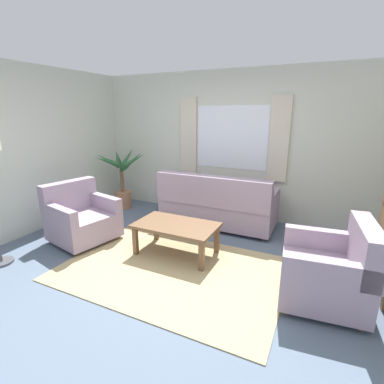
# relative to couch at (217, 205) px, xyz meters

# --- Properties ---
(ground_plane) EXTENTS (6.24, 6.24, 0.00)m
(ground_plane) POSITION_rel_couch_xyz_m (0.02, -1.57, -0.37)
(ground_plane) COLOR slate
(wall_back) EXTENTS (5.32, 0.12, 2.60)m
(wall_back) POSITION_rel_couch_xyz_m (0.02, 0.69, 0.93)
(wall_back) COLOR beige
(wall_back) RESTS_ON ground_plane
(wall_left) EXTENTS (0.12, 4.40, 2.60)m
(wall_left) POSITION_rel_couch_xyz_m (-2.64, -1.57, 0.93)
(wall_left) COLOR beige
(wall_left) RESTS_ON ground_plane
(window_with_curtains) EXTENTS (1.98, 0.07, 1.40)m
(window_with_curtains) POSITION_rel_couch_xyz_m (0.02, 0.60, 1.08)
(window_with_curtains) COLOR white
(area_rug) EXTENTS (2.68, 1.82, 0.01)m
(area_rug) POSITION_rel_couch_xyz_m (0.02, -1.57, -0.36)
(area_rug) COLOR tan
(area_rug) RESTS_ON ground_plane
(couch) EXTENTS (1.90, 0.82, 0.92)m
(couch) POSITION_rel_couch_xyz_m (0.00, 0.00, 0.00)
(couch) COLOR #998499
(couch) RESTS_ON ground_plane
(armchair_left) EXTENTS (0.98, 0.99, 0.88)m
(armchair_left) POSITION_rel_couch_xyz_m (-1.64, -1.40, -0.01)
(armchair_left) COLOR #998499
(armchair_left) RESTS_ON ground_plane
(armchair_right) EXTENTS (0.90, 0.92, 0.88)m
(armchair_right) POSITION_rel_couch_xyz_m (1.76, -1.41, -0.01)
(armchair_right) COLOR #998499
(armchair_right) RESTS_ON ground_plane
(coffee_table) EXTENTS (1.10, 0.64, 0.44)m
(coffee_table) POSITION_rel_couch_xyz_m (-0.13, -1.18, 0.01)
(coffee_table) COLOR brown
(coffee_table) RESTS_ON ground_plane
(potted_plant) EXTENTS (1.02, 1.06, 1.24)m
(potted_plant) POSITION_rel_couch_xyz_m (-2.07, 0.10, 0.21)
(potted_plant) COLOR #9E6B4C
(potted_plant) RESTS_ON ground_plane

